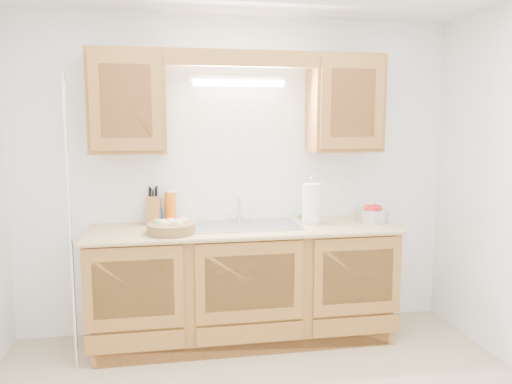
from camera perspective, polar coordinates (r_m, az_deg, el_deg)
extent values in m
cube|color=white|center=(4.03, -2.11, 1.80)|extent=(3.50, 0.02, 2.50)
cube|color=white|center=(1.19, 18.92, -12.98)|extent=(3.50, 0.02, 2.50)
cube|color=#9C622D|center=(3.90, -1.43, -10.56)|extent=(2.20, 0.60, 0.86)
cube|color=tan|center=(3.77, -1.42, -4.27)|extent=(2.30, 0.63, 0.04)
cube|color=#9C622D|center=(3.82, -14.43, 9.90)|extent=(0.55, 0.33, 0.75)
cube|color=#9C622D|center=(4.05, 10.08, 9.87)|extent=(0.55, 0.33, 0.75)
cube|color=#9C622D|center=(3.73, -1.49, 15.05)|extent=(2.20, 0.05, 0.12)
cylinder|color=white|center=(3.92, -1.95, 12.33)|extent=(0.70, 0.05, 0.05)
cube|color=white|center=(3.95, -2.02, 12.73)|extent=(0.76, 0.06, 0.05)
cube|color=#9E9EA3|center=(3.79, -1.46, -3.87)|extent=(0.84, 0.46, 0.01)
cube|color=#9E9EA3|center=(3.78, -4.62, -5.20)|extent=(0.39, 0.40, 0.16)
cube|color=#9E9EA3|center=(3.84, 1.65, -4.97)|extent=(0.39, 0.40, 0.16)
cylinder|color=silver|center=(3.98, -1.89, -3.06)|extent=(0.06, 0.06, 0.04)
cylinder|color=silver|center=(3.97, -1.90, -1.93)|extent=(0.02, 0.02, 0.16)
cylinder|color=silver|center=(3.90, -1.80, -0.75)|extent=(0.02, 0.12, 0.02)
cylinder|color=white|center=(3.99, -0.19, -2.45)|extent=(0.03, 0.03, 0.12)
cylinder|color=silver|center=(3.53, -20.48, -3.63)|extent=(0.03, 0.03, 2.00)
cube|color=white|center=(4.26, 10.66, 0.65)|extent=(0.08, 0.01, 0.12)
cylinder|color=olive|center=(3.59, -9.66, -4.07)|extent=(0.43, 0.43, 0.07)
sphere|color=#D8C67F|center=(3.54, -10.59, -3.73)|extent=(0.09, 0.09, 0.09)
sphere|color=#D8C67F|center=(3.53, -8.90, -3.72)|extent=(0.09, 0.09, 0.09)
sphere|color=tan|center=(3.62, -8.33, -3.46)|extent=(0.08, 0.08, 0.08)
sphere|color=red|center=(3.64, -9.98, -3.46)|extent=(0.08, 0.08, 0.08)
sphere|color=#72A53F|center=(3.61, -11.18, -3.57)|extent=(0.08, 0.08, 0.08)
sphere|color=#D8C67F|center=(3.57, -9.67, -3.63)|extent=(0.08, 0.08, 0.08)
sphere|color=red|center=(3.66, -9.24, -3.37)|extent=(0.07, 0.07, 0.07)
cube|color=#9C622D|center=(3.94, -11.64, -2.10)|extent=(0.11, 0.18, 0.23)
cylinder|color=black|center=(3.91, -12.10, -0.40)|extent=(0.02, 0.04, 0.08)
cylinder|color=black|center=(3.91, -11.69, -0.33)|extent=(0.02, 0.04, 0.08)
cylinder|color=black|center=(3.91, -11.29, -0.27)|extent=(0.02, 0.04, 0.08)
cylinder|color=black|center=(3.94, -11.95, -0.15)|extent=(0.02, 0.04, 0.08)
cylinder|color=black|center=(3.94, -11.41, -0.08)|extent=(0.02, 0.04, 0.08)
cylinder|color=black|center=(3.97, -12.08, 0.01)|extent=(0.02, 0.04, 0.08)
cylinder|color=black|center=(3.97, -11.27, 0.09)|extent=(0.02, 0.04, 0.08)
cylinder|color=orange|center=(3.95, -9.74, -1.74)|extent=(0.11, 0.11, 0.24)
cylinder|color=white|center=(3.93, -9.78, 0.09)|extent=(0.08, 0.08, 0.01)
imported|color=#287DCB|center=(3.97, -11.36, -2.28)|extent=(0.10, 0.10, 0.17)
cube|color=#CC333F|center=(4.13, 5.84, -2.96)|extent=(0.14, 0.10, 0.01)
cube|color=green|center=(4.13, 5.84, -2.80)|extent=(0.14, 0.10, 0.02)
cylinder|color=silver|center=(3.92, 6.35, -3.50)|extent=(0.18, 0.18, 0.01)
cylinder|color=silver|center=(3.89, 6.39, -1.00)|extent=(0.02, 0.02, 0.36)
cylinder|color=white|center=(3.89, 6.38, -1.24)|extent=(0.16, 0.16, 0.30)
sphere|color=silver|center=(3.87, 6.43, 1.61)|extent=(0.02, 0.02, 0.02)
cylinder|color=silver|center=(4.06, 13.07, -2.59)|extent=(0.32, 0.32, 0.10)
sphere|color=red|center=(4.04, 12.69, -1.89)|extent=(0.07, 0.07, 0.07)
sphere|color=red|center=(4.08, 13.38, -1.81)|extent=(0.07, 0.07, 0.07)
sphere|color=red|center=(4.02, 13.27, -1.94)|extent=(0.07, 0.07, 0.07)
sphere|color=red|center=(4.05, 13.75, -1.90)|extent=(0.07, 0.07, 0.07)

